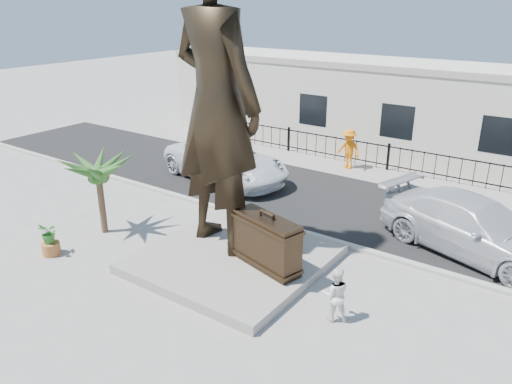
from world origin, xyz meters
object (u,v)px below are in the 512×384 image
statue (217,103)px  tourist (335,294)px  suitcase (267,242)px  car_white (226,161)px

statue → tourist: 6.32m
suitcase → tourist: bearing=-2.1°
suitcase → car_white: 8.51m
statue → suitcase: bearing=177.5°
statue → suitcase: 4.26m
tourist → car_white: (-8.76, 6.67, 0.15)m
statue → car_white: bearing=-43.2°
tourist → car_white: bearing=-70.0°
statue → tourist: size_ratio=6.16×
statue → suitcase: (2.10, -0.46, -3.68)m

